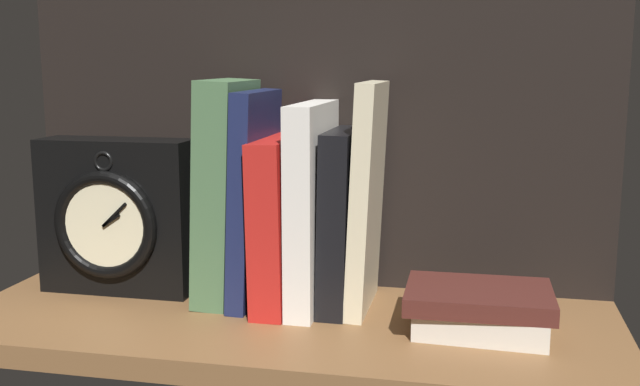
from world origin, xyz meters
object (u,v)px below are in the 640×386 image
at_px(book_red_requiem, 282,221).
at_px(book_black_skeptic, 341,219).
at_px(book_green_romantic, 226,191).
at_px(framed_clock, 116,217).
at_px(book_stack_side, 480,310).
at_px(book_cream_twain, 367,197).
at_px(book_navy_bierce, 254,197).
at_px(book_white_catcher, 312,205).

distance_m(book_red_requiem, book_black_skeptic, 0.07).
bearing_deg(book_green_romantic, framed_clock, -178.16).
height_order(book_black_skeptic, book_stack_side, book_black_skeptic).
bearing_deg(book_stack_side, framed_clock, 173.34).
relative_size(book_red_requiem, book_stack_side, 1.27).
xyz_separation_m(book_green_romantic, book_red_requiem, (0.07, 0.00, -0.03)).
relative_size(book_cream_twain, book_stack_side, 1.69).
relative_size(book_navy_bierce, framed_clock, 1.32).
xyz_separation_m(book_green_romantic, book_navy_bierce, (0.03, 0.00, -0.01)).
xyz_separation_m(book_red_requiem, book_stack_side, (0.23, -0.06, -0.07)).
bearing_deg(book_white_catcher, book_cream_twain, 0.00).
relative_size(book_white_catcher, book_black_skeptic, 1.15).
distance_m(book_green_romantic, book_black_skeptic, 0.14).
height_order(book_green_romantic, book_navy_bierce, book_green_romantic).
relative_size(book_white_catcher, book_stack_side, 1.53).
bearing_deg(book_green_romantic, book_red_requiem, 0.00).
relative_size(book_navy_bierce, book_black_skeptic, 1.21).
bearing_deg(book_black_skeptic, book_red_requiem, 180.00).
bearing_deg(book_green_romantic, book_cream_twain, 0.00).
height_order(book_white_catcher, book_black_skeptic, book_white_catcher).
distance_m(book_red_requiem, book_white_catcher, 0.04).
distance_m(book_red_requiem, framed_clock, 0.21).
height_order(book_navy_bierce, framed_clock, book_navy_bierce).
bearing_deg(book_black_skeptic, book_stack_side, -19.28).
xyz_separation_m(book_green_romantic, book_black_skeptic, (0.14, 0.00, -0.03)).
bearing_deg(book_white_catcher, book_green_romantic, 180.00).
height_order(book_navy_bierce, book_red_requiem, book_navy_bierce).
height_order(book_green_romantic, book_white_catcher, book_green_romantic).
relative_size(book_green_romantic, book_stack_side, 1.70).
bearing_deg(book_red_requiem, book_cream_twain, 0.00).
distance_m(framed_clock, book_stack_side, 0.44).
bearing_deg(book_navy_bierce, book_red_requiem, 0.00).
bearing_deg(book_cream_twain, book_black_skeptic, 180.00).
bearing_deg(book_red_requiem, book_navy_bierce, 180.00).
height_order(framed_clock, book_stack_side, framed_clock).
distance_m(book_green_romantic, book_cream_twain, 0.17).
bearing_deg(book_white_catcher, book_navy_bierce, 180.00).
bearing_deg(book_green_romantic, book_stack_side, -10.58).
height_order(book_red_requiem, book_black_skeptic, book_black_skeptic).
xyz_separation_m(framed_clock, book_stack_side, (0.44, -0.05, -0.07)).
xyz_separation_m(book_navy_bierce, book_cream_twain, (0.13, 0.00, 0.01)).
height_order(book_navy_bierce, book_stack_side, book_navy_bierce).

